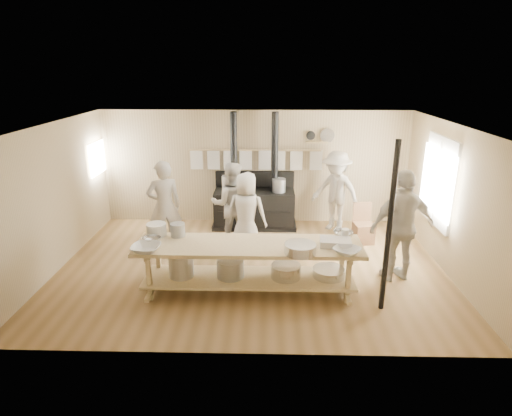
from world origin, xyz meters
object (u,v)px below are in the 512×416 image
(cook_far_left, at_px, (164,206))
(chair, at_px, (363,231))
(cook_right, at_px, (402,226))
(stove, at_px, (254,205))
(roasting_pan, at_px, (335,242))
(prep_table, at_px, (248,263))
(cook_center, at_px, (246,213))
(cook_by_window, at_px, (336,191))
(cook_left, at_px, (232,204))

(cook_far_left, relative_size, chair, 2.20)
(cook_right, bearing_deg, chair, -95.39)
(stove, relative_size, roasting_pan, 5.39)
(prep_table, height_order, cook_far_left, cook_far_left)
(cook_far_left, bearing_deg, stove, -161.71)
(cook_far_left, height_order, cook_center, cook_far_left)
(stove, xyz_separation_m, cook_right, (2.57, -2.49, 0.45))
(cook_far_left, relative_size, cook_by_window, 1.02)
(prep_table, bearing_deg, cook_center, 93.74)
(cook_right, distance_m, roasting_pan, 1.32)
(chair, bearing_deg, cook_right, -88.05)
(cook_left, xyz_separation_m, cook_by_window, (2.24, 0.84, 0.04))
(cook_by_window, bearing_deg, cook_right, -33.91)
(cook_far_left, distance_m, cook_by_window, 3.72)
(cook_by_window, height_order, chair, cook_by_window)
(stove, xyz_separation_m, cook_far_left, (-1.72, -1.35, 0.39))
(cook_left, relative_size, cook_center, 1.06)
(prep_table, xyz_separation_m, cook_center, (-0.10, 1.61, 0.29))
(cook_right, bearing_deg, cook_far_left, -29.18)
(cook_by_window, distance_m, chair, 1.09)
(stove, relative_size, cook_by_window, 1.45)
(cook_by_window, distance_m, roasting_pan, 2.91)
(stove, relative_size, chair, 3.13)
(chair, bearing_deg, cook_by_window, 118.12)
(chair, xyz_separation_m, roasting_pan, (-0.94, -2.16, 0.66))
(chair, distance_m, roasting_pan, 2.45)
(cook_far_left, bearing_deg, prep_table, 116.01)
(cook_right, bearing_deg, cook_by_window, -86.30)
(cook_center, height_order, roasting_pan, cook_center)
(cook_left, bearing_deg, roasting_pan, 127.01)
(stove, distance_m, cook_far_left, 2.22)
(cook_left, distance_m, cook_right, 3.34)
(cook_far_left, height_order, cook_by_window, cook_far_left)
(prep_table, height_order, cook_right, cook_right)
(cook_far_left, xyz_separation_m, cook_right, (4.29, -1.13, 0.06))
(cook_left, height_order, chair, cook_left)
(cook_far_left, xyz_separation_m, chair, (4.03, 0.47, -0.67))
(cook_far_left, height_order, cook_right, cook_right)
(prep_table, xyz_separation_m, cook_right, (2.57, 0.53, 0.45))
(cook_left, xyz_separation_m, cook_right, (2.99, -1.48, 0.11))
(cook_left, relative_size, cook_by_window, 0.96)
(cook_left, height_order, cook_right, cook_right)
(roasting_pan, bearing_deg, cook_far_left, 151.31)
(prep_table, height_order, cook_center, cook_center)
(cook_right, distance_m, cook_by_window, 2.44)
(cook_right, bearing_deg, stove, -58.48)
(cook_left, height_order, cook_by_window, cook_by_window)
(prep_table, relative_size, cook_center, 2.22)
(cook_far_left, xyz_separation_m, cook_left, (1.29, 0.35, -0.05))
(chair, bearing_deg, stove, 152.08)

